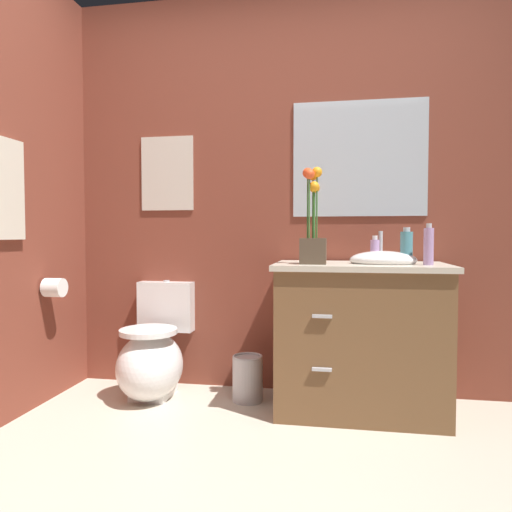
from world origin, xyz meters
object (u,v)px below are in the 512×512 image
(flower_vase, at_px, (313,230))
(hanging_towel, at_px, (4,189))
(soap_bottle, at_px, (406,247))
(hand_wash_bottle, at_px, (375,250))
(wall_poster, at_px, (167,174))
(lotion_bottle, at_px, (429,246))
(toilet_paper_roll, at_px, (54,288))
(vanity_cabinet, at_px, (360,336))
(toilet, at_px, (153,357))
(trash_bin, at_px, (248,378))
(wall_mirror, at_px, (359,159))

(flower_vase, relative_size, hanging_towel, 1.00)
(soap_bottle, relative_size, hand_wash_bottle, 1.29)
(soap_bottle, bearing_deg, wall_poster, 168.31)
(lotion_bottle, distance_m, toilet_paper_roll, 2.11)
(lotion_bottle, bearing_deg, vanity_cabinet, 166.26)
(toilet, bearing_deg, hanging_towel, -137.55)
(toilet, xyz_separation_m, trash_bin, (0.58, 0.03, -0.11))
(hanging_towel, bearing_deg, soap_bottle, 13.52)
(toilet, relative_size, flower_vase, 1.32)
(vanity_cabinet, height_order, toilet_paper_roll, vanity_cabinet)
(lotion_bottle, xyz_separation_m, hand_wash_bottle, (-0.26, 0.19, -0.03))
(soap_bottle, distance_m, wall_mirror, 0.66)
(hand_wash_bottle, relative_size, hanging_towel, 0.30)
(vanity_cabinet, xyz_separation_m, soap_bottle, (0.24, -0.01, 0.49))
(toilet, relative_size, hand_wash_bottle, 4.48)
(vanity_cabinet, distance_m, trash_bin, 0.71)
(toilet, bearing_deg, wall_poster, 90.00)
(vanity_cabinet, bearing_deg, trash_bin, 174.95)
(wall_poster, xyz_separation_m, hanging_towel, (-0.58, -0.80, -0.17))
(flower_vase, height_order, hand_wash_bottle, flower_vase)
(vanity_cabinet, height_order, lotion_bottle, lotion_bottle)
(flower_vase, height_order, hanging_towel, hanging_towel)
(soap_bottle, height_order, wall_poster, wall_poster)
(vanity_cabinet, xyz_separation_m, wall_mirror, (-0.00, 0.29, 1.02))
(soap_bottle, xyz_separation_m, hanging_towel, (-2.04, -0.49, 0.30))
(lotion_bottle, height_order, toilet_paper_roll, lotion_bottle)
(wall_poster, bearing_deg, vanity_cabinet, -13.45)
(soap_bottle, xyz_separation_m, hand_wash_bottle, (-0.16, 0.11, -0.02))
(trash_bin, bearing_deg, wall_mirror, 20.09)
(trash_bin, xyz_separation_m, wall_mirror, (0.65, 0.24, 1.31))
(wall_mirror, bearing_deg, hanging_towel, -156.20)
(vanity_cabinet, distance_m, wall_mirror, 1.07)
(vanity_cabinet, relative_size, lotion_bottle, 4.64)
(toilet, height_order, vanity_cabinet, vanity_cabinet)
(hand_wash_bottle, bearing_deg, soap_bottle, -35.87)
(trash_bin, xyz_separation_m, toilet_paper_roll, (-1.10, -0.23, 0.54))
(lotion_bottle, distance_m, trash_bin, 1.27)
(lotion_bottle, xyz_separation_m, hanging_towel, (-2.14, -0.42, 0.29))
(wall_mirror, bearing_deg, wall_poster, 180.00)
(wall_poster, relative_size, toilet_paper_roll, 4.35)
(hand_wash_bottle, bearing_deg, lotion_bottle, -35.91)
(lotion_bottle, bearing_deg, toilet, 176.01)
(flower_vase, bearing_deg, toilet, 173.22)
(wall_poster, bearing_deg, wall_mirror, 0.00)
(trash_bin, relative_size, wall_poster, 0.57)
(toilet_paper_roll, bearing_deg, hand_wash_bottle, 8.51)
(soap_bottle, bearing_deg, wall_mirror, 128.43)
(flower_vase, xyz_separation_m, trash_bin, (-0.39, 0.15, -0.87))
(vanity_cabinet, height_order, hanging_towel, hanging_towel)
(hanging_towel, bearing_deg, lotion_bottle, 11.03)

